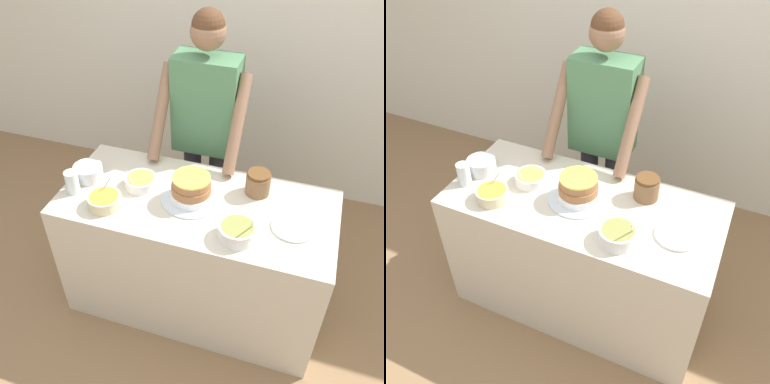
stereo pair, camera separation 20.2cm
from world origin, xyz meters
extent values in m
plane|color=#93704C|center=(0.00, 0.00, 0.00)|extent=(14.00, 14.00, 0.00)
cube|color=silver|center=(0.00, 1.80, 1.30)|extent=(10.00, 0.05, 2.60)
cube|color=beige|center=(0.00, 0.36, 0.44)|extent=(1.57, 0.71, 0.89)
cylinder|color=#2D2D38|center=(-0.22, 0.97, 0.42)|extent=(0.12, 0.12, 0.85)
cylinder|color=#2D2D38|center=(-0.04, 0.97, 0.42)|extent=(0.12, 0.12, 0.85)
cube|color=#4C7F56|center=(-0.13, 0.97, 1.16)|extent=(0.41, 0.23, 0.63)
cylinder|color=#8E664C|center=(-0.37, 0.80, 1.16)|extent=(0.07, 0.41, 0.54)
cylinder|color=#8E664C|center=(0.11, 0.80, 1.16)|extent=(0.07, 0.41, 0.54)
sphere|color=#8E664C|center=(-0.13, 0.97, 1.62)|extent=(0.21, 0.21, 0.21)
sphere|color=#51331E|center=(-0.13, 0.97, 1.66)|extent=(0.19, 0.19, 0.19)
cylinder|color=silver|center=(-0.03, 0.37, 0.89)|extent=(0.35, 0.35, 0.01)
cylinder|color=white|center=(-0.03, 0.37, 0.92)|extent=(0.24, 0.24, 0.05)
cylinder|color=#9E663D|center=(-0.03, 0.37, 0.97)|extent=(0.23, 0.23, 0.05)
cylinder|color=#9E663D|center=(-0.03, 0.37, 1.01)|extent=(0.21, 0.21, 0.05)
cylinder|color=#F2DB4C|center=(-0.03, 0.37, 1.04)|extent=(0.21, 0.21, 0.01)
cylinder|color=silver|center=(-0.68, 0.36, 0.93)|extent=(0.17, 0.17, 0.09)
cylinder|color=white|center=(-0.68, 0.36, 0.97)|extent=(0.15, 0.15, 0.01)
cylinder|color=silver|center=(-0.67, 0.30, 0.96)|extent=(0.06, 0.02, 0.14)
cylinder|color=beige|center=(-0.47, 0.17, 0.92)|extent=(0.19, 0.19, 0.07)
cylinder|color=#EF9938|center=(-0.47, 0.17, 0.95)|extent=(0.16, 0.16, 0.01)
cylinder|color=silver|center=(-0.50, 0.23, 0.96)|extent=(0.09, 0.04, 0.14)
cylinder|color=white|center=(-0.35, 0.39, 0.92)|extent=(0.19, 0.19, 0.06)
cylinder|color=#F2DB4C|center=(-0.35, 0.39, 0.94)|extent=(0.16, 0.16, 0.01)
cylinder|color=silver|center=(-0.38, 0.33, 0.96)|extent=(0.08, 0.03, 0.13)
cylinder|color=white|center=(0.28, 0.16, 0.93)|extent=(0.20, 0.20, 0.08)
cylinder|color=olive|center=(0.28, 0.16, 0.96)|extent=(0.17, 0.17, 0.01)
cylinder|color=silver|center=(0.35, 0.17, 0.98)|extent=(0.02, 0.11, 0.17)
cylinder|color=silver|center=(-0.70, 0.22, 0.96)|extent=(0.08, 0.08, 0.14)
cylinder|color=silver|center=(0.55, 0.32, 0.89)|extent=(0.24, 0.24, 0.01)
cylinder|color=brown|center=(0.31, 0.54, 0.95)|extent=(0.14, 0.14, 0.12)
cylinder|color=brown|center=(0.31, 0.54, 1.02)|extent=(0.13, 0.13, 0.02)
camera|label=1|loc=(0.55, -1.38, 2.47)|focal=40.00mm
camera|label=2|loc=(0.73, -1.31, 2.47)|focal=40.00mm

